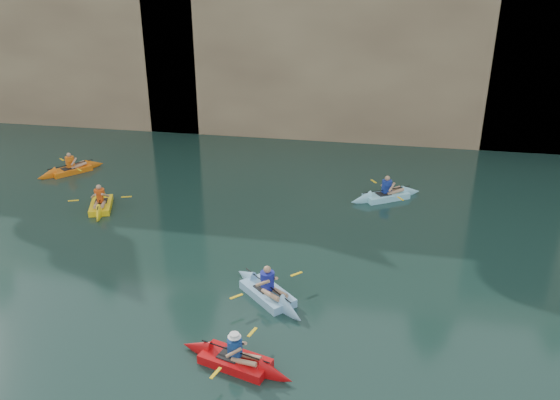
# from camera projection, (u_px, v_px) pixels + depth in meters

# --- Properties ---
(cliff) EXTENTS (70.00, 16.00, 12.00)m
(cliff) POSITION_uv_depth(u_px,v_px,m) (335.00, 19.00, 36.72)
(cliff) COLOR tan
(cliff) RESTS_ON ground
(cliff_slab_west) EXTENTS (26.00, 2.40, 10.56)m
(cliff_slab_west) POSITION_uv_depth(u_px,v_px,m) (1.00, 36.00, 33.90)
(cliff_slab_west) COLOR tan
(cliff_slab_west) RESTS_ON ground
(cliff_slab_center) EXTENTS (24.00, 2.40, 11.40)m
(cliff_slab_center) POSITION_uv_depth(u_px,v_px,m) (357.00, 36.00, 29.79)
(cliff_slab_center) COLOR tan
(cliff_slab_center) RESTS_ON ground
(sea_cave_west) EXTENTS (4.50, 1.00, 4.00)m
(sea_cave_west) POSITION_uv_depth(u_px,v_px,m) (33.00, 92.00, 34.23)
(sea_cave_west) COLOR black
(sea_cave_west) RESTS_ON ground
(sea_cave_center) EXTENTS (3.50, 1.00, 3.20)m
(sea_cave_center) POSITION_uv_depth(u_px,v_px,m) (249.00, 108.00, 31.88)
(sea_cave_center) COLOR black
(sea_cave_center) RESTS_ON ground
(sea_cave_east) EXTENTS (5.00, 1.00, 4.50)m
(sea_cave_east) POSITION_uv_depth(u_px,v_px,m) (503.00, 108.00, 29.11)
(sea_cave_east) COLOR black
(sea_cave_east) RESTS_ON ground
(main_kayaker) EXTENTS (3.22, 2.10, 1.17)m
(main_kayaker) POSITION_uv_depth(u_px,v_px,m) (235.00, 360.00, 13.49)
(main_kayaker) COLOR red
(main_kayaker) RESTS_ON ground
(kayaker_orange) EXTENTS (2.54, 3.09, 1.25)m
(kayaker_orange) POSITION_uv_depth(u_px,v_px,m) (71.00, 170.00, 26.32)
(kayaker_orange) COLOR orange
(kayaker_orange) RESTS_ON ground
(kayaker_ltblue_near) EXTENTS (2.97, 2.86, 1.32)m
(kayaker_ltblue_near) POSITION_uv_depth(u_px,v_px,m) (267.00, 293.00, 16.30)
(kayaker_ltblue_near) COLOR #89C0E6
(kayaker_ltblue_near) RESTS_ON ground
(kayaker_yellow) EXTENTS (2.35, 3.18, 1.28)m
(kayaker_yellow) POSITION_uv_depth(u_px,v_px,m) (101.00, 205.00, 22.40)
(kayaker_yellow) COLOR yellow
(kayaker_yellow) RESTS_ON ground
(kayaker_ltblue_mid) EXTENTS (3.27, 2.50, 1.30)m
(kayaker_ltblue_mid) POSITION_uv_depth(u_px,v_px,m) (386.00, 195.00, 23.31)
(kayaker_ltblue_mid) COLOR #95E6FA
(kayaker_ltblue_mid) RESTS_ON ground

